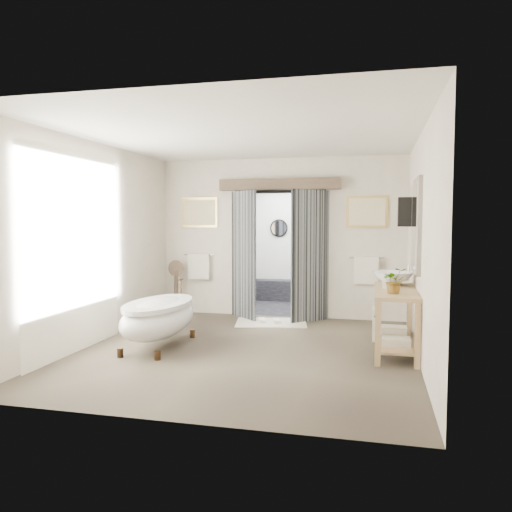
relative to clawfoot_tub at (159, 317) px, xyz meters
name	(u,v)px	position (x,y,z in m)	size (l,w,h in m)	color
ground_plane	(246,350)	(1.23, 0.10, -0.42)	(5.00, 5.00, 0.00)	brown
room_shell	(241,214)	(1.20, -0.02, 1.44)	(4.52, 5.02, 2.91)	beige
shower_room	(293,261)	(1.23, 4.09, 0.48)	(2.22, 2.01, 2.51)	black
back_wall_dressing	(278,232)	(1.23, 2.41, 1.14)	(3.82, 0.70, 2.52)	black
clawfoot_tub	(159,317)	(0.00, 0.00, 0.00)	(0.79, 1.77, 0.86)	#352314
vanity	(394,315)	(3.18, 0.48, 0.08)	(0.57, 1.60, 0.85)	#A58156
pedestal_mirror	(176,292)	(-0.68, 2.25, 0.02)	(0.31, 0.20, 1.03)	brown
rug	(271,322)	(1.20, 1.96, -0.42)	(1.20, 0.80, 0.01)	beige
slippers	(269,321)	(1.17, 1.96, -0.38)	(0.44, 0.30, 0.05)	silver
basin	(393,279)	(3.18, 0.89, 0.52)	(0.56, 0.56, 0.19)	white
plant	(394,281)	(3.17, 0.08, 0.59)	(0.30, 0.26, 0.33)	gray
soap_bottle_a	(386,280)	(3.08, 0.57, 0.53)	(0.10, 0.10, 0.21)	gray
soap_bottle_b	(394,277)	(3.21, 1.21, 0.51)	(0.14, 0.14, 0.18)	gray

